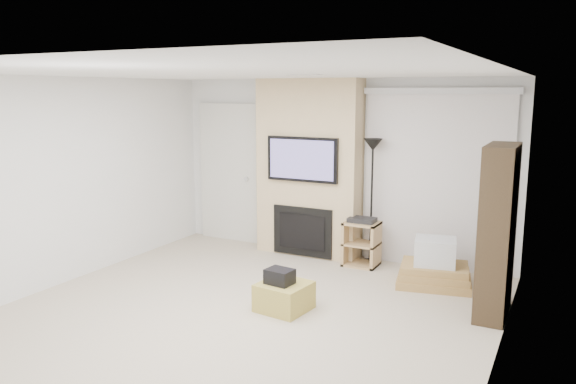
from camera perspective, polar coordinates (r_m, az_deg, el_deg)
The scene contains 15 objects.
floor at distance 5.96m, azimuth -5.38°, elevation -12.81°, with size 5.00×5.50×0.00m, color beige.
ceiling at distance 5.49m, azimuth -5.82°, elevation 11.97°, with size 5.00×5.50×0.00m, color white.
wall_back at distance 8.01m, azimuth 5.04°, elevation 2.46°, with size 5.00×2.50×0.00m, color white.
wall_left at distance 7.23m, azimuth -22.53°, elevation 0.87°, with size 5.50×2.50×0.00m, color white.
wall_right at distance 4.76m, azimuth 20.72°, elevation -3.52°, with size 5.50×2.50×0.00m, color white.
hvac_vent at distance 6.00m, azimuth 1.71°, elevation 11.84°, with size 0.35×0.18×0.01m, color silver.
ottoman at distance 6.14m, azimuth -0.40°, elevation -10.56°, with size 0.50×0.50×0.30m, color #B49F46.
black_bag at distance 6.04m, azimuth -0.85°, elevation -8.57°, with size 0.28×0.22×0.16m, color black.
fireplace_wall at distance 7.96m, azimuth 2.13°, elevation 2.34°, with size 1.50×0.47×2.50m.
entry_door at distance 8.84m, azimuth -5.96°, elevation 1.88°, with size 1.02×0.11×2.14m.
vertical_blinds at distance 7.56m, azimuth 14.79°, elevation 1.86°, with size 1.98×0.10×2.37m.
floor_lamp at distance 7.56m, azimuth 8.57°, elevation 2.64°, with size 0.25×0.25×1.71m.
av_stand at distance 7.64m, azimuth 7.48°, elevation -4.90°, with size 0.45×0.38×0.66m.
box_stack at distance 7.07m, azimuth 14.66°, elevation -7.45°, with size 0.97×0.81×0.58m.
bookshelf at distance 6.19m, azimuth 20.50°, elevation -3.77°, with size 0.30×0.80×1.80m.
Camera 1 is at (2.96, -4.62, 2.33)m, focal length 35.00 mm.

